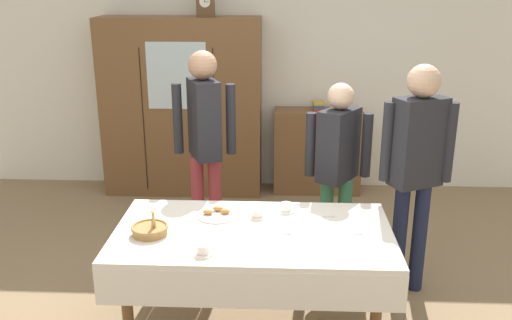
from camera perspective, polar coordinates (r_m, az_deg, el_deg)
ground_plane at (r=4.19m, az=-0.13°, el=-15.10°), size 12.00×12.00×0.00m
back_wall at (r=6.22m, az=1.05°, el=9.48°), size 6.40×0.10×2.70m
dining_table at (r=3.66m, az=-0.32°, el=-8.78°), size 1.81×0.98×0.73m
wall_cabinet at (r=6.10m, az=-7.58°, el=5.36°), size 1.70×0.46×1.91m
mantel_clock at (r=5.90m, az=-5.19°, el=15.57°), size 0.18×0.11×0.24m
bookshelf_low at (r=6.19m, az=6.27°, el=0.91°), size 0.95×0.35×0.93m
book_stack at (r=6.06m, az=6.44°, el=5.52°), size 0.14×0.20×0.09m
tea_cup_mid_right at (r=3.83m, az=0.16°, el=-5.50°), size 0.13×0.13×0.06m
tea_cup_near_right at (r=3.36m, az=-5.44°, el=-9.19°), size 0.13×0.13×0.06m
tea_cup_center at (r=3.93m, az=3.12°, el=-4.88°), size 0.13×0.13×0.06m
bread_basket at (r=3.65m, az=-10.80°, el=-6.98°), size 0.24×0.24×0.16m
pastry_plate at (r=3.87m, az=-4.03°, el=-5.51°), size 0.28×0.28×0.05m
spoon_near_right at (r=3.60m, az=3.01°, el=-7.55°), size 0.12×0.02×0.01m
spoon_far_right at (r=3.87m, az=7.51°, el=-5.77°), size 0.12×0.02×0.01m
spoon_back_edge at (r=3.66m, az=10.25°, el=-7.45°), size 0.12×0.02×0.01m
person_by_cabinet at (r=4.64m, az=-5.29°, el=2.82°), size 0.52×0.41×1.75m
person_near_right_end at (r=4.16m, az=16.12°, el=0.24°), size 0.52×0.34×1.74m
person_beside_shelf at (r=4.46m, az=8.37°, el=0.09°), size 0.52×0.41×1.54m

